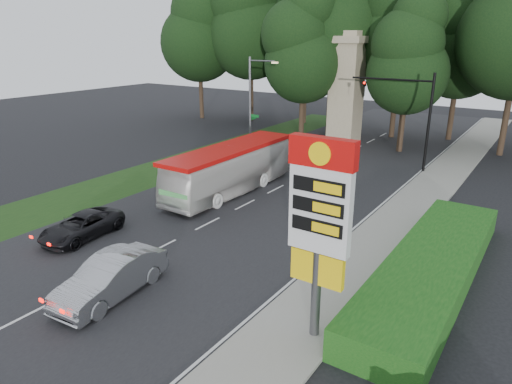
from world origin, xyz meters
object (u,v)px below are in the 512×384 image
Objects in this scene: gas_station_pylon at (320,214)px; streetlight_signs at (252,101)px; transit_bus at (231,170)px; sedan_silver at (111,277)px; suv_charcoal at (82,226)px; monument at (346,88)px; traffic_signal_mast at (412,108)px.

gas_station_pylon is 25.74m from streetlight_signs.
streetlight_signs reaches higher than transit_bus.
sedan_silver reaches higher than suv_charcoal.
monument is 30.62m from sedan_silver.
monument reaches higher than gas_station_pylon.
monument is at bearing 80.02° from suv_charcoal.
traffic_signal_mast is at bearing -38.00° from monument.
transit_bus is (4.83, -9.52, -2.94)m from streetlight_signs.
transit_bus is (-0.16, -17.51, -3.60)m from monument.
suv_charcoal is at bearing -101.07° from transit_bus.
suv_charcoal is (-9.83, -21.31, -4.06)m from traffic_signal_mast.
traffic_signal_mast is at bearing 74.58° from sedan_silver.
sedan_silver is (-7.70, -2.11, -3.64)m from gas_station_pylon.
gas_station_pylon is 0.68× the size of monument.
streetlight_signs reaches higher than gas_station_pylon.
transit_bus is (-7.84, -11.51, -3.17)m from traffic_signal_mast.
sedan_silver is at bearing -99.84° from traffic_signal_mast.
streetlight_signs reaches higher than suv_charcoal.
traffic_signal_mast is 14.28m from transit_bus.
transit_bus is at bearing -124.26° from traffic_signal_mast.
streetlight_signs reaches higher than traffic_signal_mast.
traffic_signal_mast is at bearing 59.76° from suv_charcoal.
gas_station_pylon is 0.64× the size of transit_bus.
transit_bus is (-11.36, 10.49, -2.95)m from gas_station_pylon.
gas_station_pylon is at bearing 9.75° from sedan_silver.
monument is at bearing 91.04° from sedan_silver.
traffic_signal_mast is at bearing 56.16° from transit_bus.
monument is at bearing 58.03° from streetlight_signs.
streetlight_signs is 1.82× the size of suv_charcoal.
traffic_signal_mast is 0.67× the size of transit_bus.
streetlight_signs is 0.80× the size of monument.
gas_station_pylon reaches higher than suv_charcoal.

